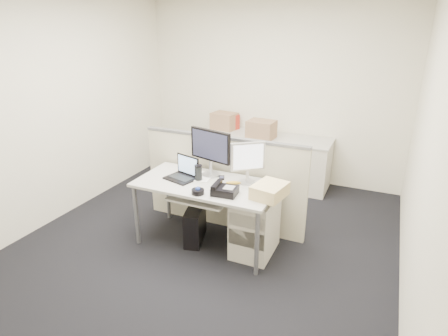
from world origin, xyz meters
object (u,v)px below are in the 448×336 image
at_px(monitor_main, 210,153).
at_px(desk_phone, 225,191).
at_px(desk, 206,189).
at_px(laptop, 180,169).

height_order(monitor_main, desk_phone, monitor_main).
xyz_separation_m(desk, desk_phone, (0.30, -0.18, 0.10)).
relative_size(monitor_main, laptop, 1.64).
bearing_deg(monitor_main, laptop, -122.94).
distance_m(desk, monitor_main, 0.39).
distance_m(monitor_main, laptop, 0.37).
bearing_deg(desk_phone, laptop, 160.28).
bearing_deg(monitor_main, desk_phone, -33.80).
height_order(monitor_main, laptop, monitor_main).
xyz_separation_m(monitor_main, laptop, (-0.25, -0.23, -0.14)).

